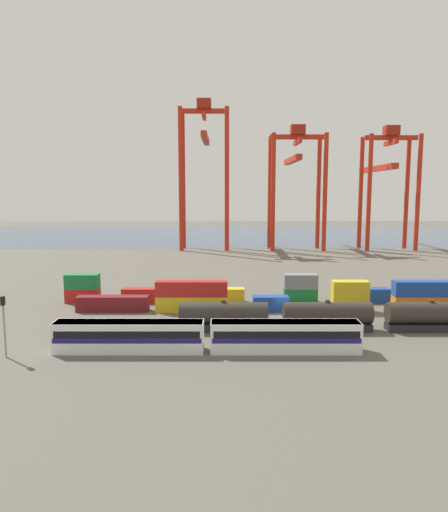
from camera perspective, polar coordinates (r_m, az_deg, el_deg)
name	(u,v)px	position (r m, az deg, el deg)	size (l,w,h in m)	color
ground_plane	(263,273)	(119.96, 4.68, -1.99)	(420.00, 420.00, 0.00)	#5B564C
harbour_water	(245,235)	(223.21, 2.50, 2.53)	(400.00, 110.00, 0.01)	#384C60
passenger_train	(207,335)	(61.31, -2.04, -9.40)	(38.61, 3.14, 3.90)	silver
freight_tank_row	(379,316)	(73.68, 17.97, -6.81)	(58.16, 3.10, 4.56)	#232326
signal_mast	(4,318)	(64.23, -24.78, -6.73)	(0.36, 0.60, 7.63)	gray
shipping_container_0	(113,304)	(83.55, -13.13, -5.55)	(12.10, 2.44, 2.60)	maroon
shipping_container_1	(192,304)	(81.58, -3.89, -5.68)	(12.10, 2.44, 2.60)	gold
shipping_container_2	(191,289)	(81.01, -3.91, -3.89)	(12.10, 2.44, 2.60)	#AD211C
shipping_container_3	(270,304)	(81.78, 5.56, -5.67)	(6.04, 2.44, 2.60)	#1C4299
shipping_container_4	(349,304)	(84.13, 14.71, -5.51)	(6.04, 2.44, 2.60)	gold
shipping_container_5	(350,289)	(83.59, 14.77, -3.77)	(6.04, 2.44, 2.60)	gold
shipping_container_6	(428,304)	(88.47, 23.16, -5.23)	(12.10, 2.44, 2.60)	orange
shipping_container_7	(429,289)	(87.96, 23.25, -3.58)	(12.10, 2.44, 2.60)	#1C4299
shipping_container_9	(83,295)	(91.57, -16.50, -4.50)	(6.04, 2.44, 2.60)	#AD211C
shipping_container_10	(82,281)	(91.07, -16.56, -2.90)	(6.04, 2.44, 2.60)	#197538
shipping_container_11	(155,295)	(88.73, -8.21, -4.64)	(12.10, 2.44, 2.60)	#AD211C
shipping_container_12	(228,295)	(87.84, 0.43, -4.69)	(6.04, 2.44, 2.60)	gold
shipping_container_13	(300,295)	(88.94, 9.05, -4.63)	(6.04, 2.44, 2.60)	#197538
shipping_container_14	(300,281)	(88.42, 9.08, -2.99)	(6.04, 2.44, 2.60)	slate
shipping_container_15	(372,295)	(91.97, 17.27, -4.48)	(6.04, 2.44, 2.60)	#1C4299
gantry_crane_west	(204,160)	(169.86, -2.36, 11.37)	(17.09, 32.87, 51.14)	red
gantry_crane_central	(296,174)	(171.82, 8.53, 9.68)	(19.03, 35.21, 42.56)	red
gantry_crane_east	(386,176)	(180.21, 18.70, 9.04)	(18.11, 40.29, 42.31)	red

